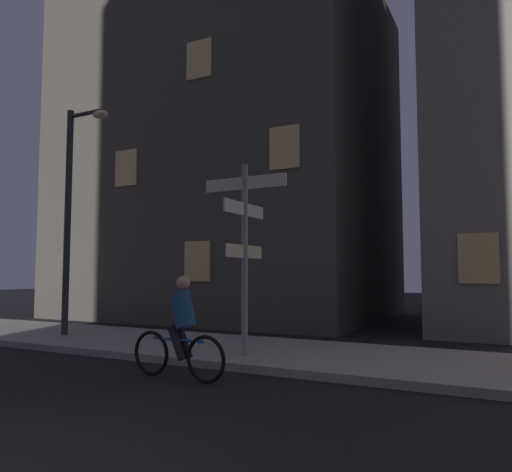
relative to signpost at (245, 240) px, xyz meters
The scene contains 5 objects.
sidewalk_kerb 2.45m from the signpost, 51.17° to the left, with size 40.00×3.30×0.14m, color gray.
signpost is the anchor object (origin of this frame).
street_lamp 5.31m from the signpost, behind, with size 1.33×0.28×5.60m.
cyclist 2.30m from the signpost, 96.86° to the right, with size 1.82×0.35×1.61m.
building_left_block 10.87m from the signpost, 121.49° to the left, with size 11.47×9.13×12.34m.
Camera 1 is at (3.71, -1.66, 1.66)m, focal length 34.11 mm.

